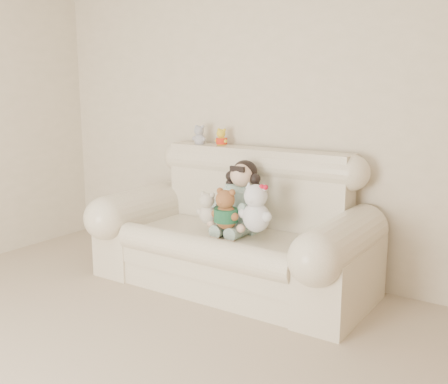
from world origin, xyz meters
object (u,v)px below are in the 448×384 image
at_px(sofa, 231,220).
at_px(white_cat, 256,203).
at_px(brown_teddy, 226,205).
at_px(cream_teddy, 208,205).
at_px(seated_child, 242,196).

relative_size(sofa, white_cat, 5.09).
xyz_separation_m(brown_teddy, cream_teddy, (-0.19, 0.04, -0.03)).
distance_m(sofa, seated_child, 0.20).
height_order(brown_teddy, white_cat, white_cat).
bearing_deg(brown_teddy, white_cat, 14.72).
distance_m(seated_child, cream_teddy, 0.27).
height_order(seated_child, white_cat, seated_child).
distance_m(sofa, brown_teddy, 0.24).
xyz_separation_m(seated_child, cream_teddy, (-0.17, -0.21, -0.05)).
bearing_deg(sofa, cream_teddy, -133.69).
relative_size(white_cat, cream_teddy, 1.45).
xyz_separation_m(sofa, cream_teddy, (-0.12, -0.13, 0.13)).
relative_size(sofa, seated_child, 3.80).
bearing_deg(seated_child, cream_teddy, -133.93).
height_order(sofa, cream_teddy, sofa).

